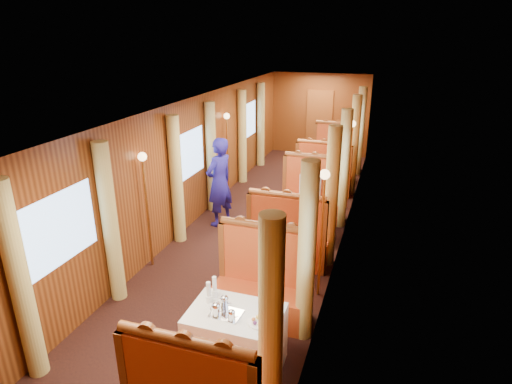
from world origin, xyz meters
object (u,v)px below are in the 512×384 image
at_px(table_near, 236,340).
at_px(table_mid, 301,219).
at_px(banquette_near_aft, 262,288).
at_px(teapot_back, 225,303).
at_px(tea_tray, 226,314).
at_px(rose_vase_mid, 304,192).
at_px(teapot_left, 216,311).
at_px(banquette_far_fwd, 323,177).
at_px(table_far, 330,167).
at_px(rose_vase_far, 330,145).
at_px(banquette_mid_aft, 311,198).
at_px(steward, 219,182).
at_px(passenger, 310,188).
at_px(banquette_mid_fwd, 288,241).
at_px(fruit_plate, 259,322).
at_px(banquette_far_aft, 335,155).
at_px(teapot_right, 232,317).

distance_m(table_near, table_mid, 3.50).
relative_size(banquette_near_aft, teapot_back, 8.56).
bearing_deg(teapot_back, tea_tray, -52.85).
bearing_deg(rose_vase_mid, teapot_left, -93.28).
xyz_separation_m(teapot_left, teapot_back, (0.03, 0.17, -0.00)).
xyz_separation_m(banquette_far_fwd, tea_tray, (-0.08, -6.05, 0.33)).
height_order(table_mid, table_far, same).
xyz_separation_m(rose_vase_mid, rose_vase_far, (-0.08, 3.55, 0.00)).
bearing_deg(banquette_mid_aft, tea_tray, -91.04).
bearing_deg(banquette_near_aft, teapot_back, -98.03).
distance_m(table_mid, steward, 1.76).
bearing_deg(banquette_mid_aft, table_mid, -90.00).
bearing_deg(table_far, rose_vase_mid, -89.36).
xyz_separation_m(rose_vase_mid, passenger, (-0.04, 0.79, -0.19)).
relative_size(banquette_mid_fwd, fruit_plate, 5.63).
bearing_deg(banquette_mid_fwd, teapot_left, -93.68).
distance_m(banquette_far_fwd, fruit_plate, 6.10).
height_order(table_mid, banquette_mid_fwd, banquette_mid_fwd).
bearing_deg(banquette_near_aft, banquette_mid_fwd, 90.00).
distance_m(banquette_near_aft, banquette_mid_fwd, 1.47).
distance_m(table_near, teapot_left, 0.49).
xyz_separation_m(banquette_mid_fwd, fruit_plate, (0.31, -2.59, 0.35)).
height_order(steward, passenger, steward).
bearing_deg(banquette_near_aft, tea_tray, -94.39).
bearing_deg(banquette_far_aft, table_far, -90.00).
bearing_deg(rose_vase_far, banquette_mid_aft, -89.14).
relative_size(banquette_far_aft, passenger, 1.76).
relative_size(banquette_mid_fwd, rose_vase_mid, 3.72).
height_order(teapot_left, teapot_right, teapot_left).
bearing_deg(teapot_back, table_mid, 95.98).
height_order(fruit_plate, passenger, passenger).
relative_size(banquette_far_fwd, rose_vase_mid, 3.72).
relative_size(teapot_back, rose_vase_far, 0.44).
relative_size(banquette_mid_aft, teapot_back, 8.56).
distance_m(teapot_right, rose_vase_mid, 3.64).
relative_size(table_near, rose_vase_far, 2.92).
bearing_deg(table_far, banquette_far_fwd, -90.00).
xyz_separation_m(teapot_right, fruit_plate, (0.29, 0.06, -0.04)).
bearing_deg(rose_vase_far, table_near, -89.69).
bearing_deg(table_mid, banquette_mid_fwd, -90.00).
xyz_separation_m(banquette_mid_aft, banquette_far_aft, (0.00, 3.50, 0.00)).
relative_size(table_mid, steward, 0.59).
distance_m(table_near, steward, 4.02).
distance_m(teapot_back, passenger, 4.24).
bearing_deg(steward, table_far, 174.46).
distance_m(banquette_far_fwd, tea_tray, 6.06).
relative_size(banquette_mid_fwd, passenger, 1.76).
height_order(banquette_mid_fwd, steward, steward).
distance_m(banquette_near_aft, fruit_plate, 1.21).
height_order(table_far, banquette_far_aft, banquette_far_aft).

